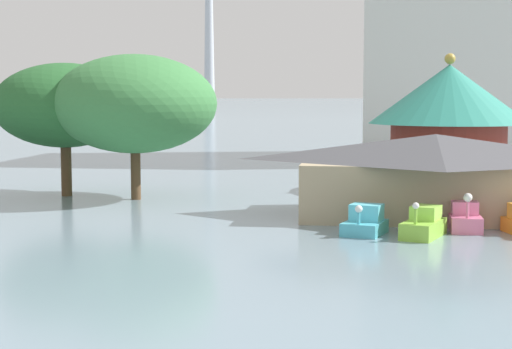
{
  "coord_description": "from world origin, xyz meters",
  "views": [
    {
      "loc": [
        9.18,
        -12.31,
        6.31
      ],
      "look_at": [
        5.11,
        17.63,
        3.35
      ],
      "focal_mm": 58.28,
      "sensor_mm": 36.0,
      "label": 1
    }
  ],
  "objects_px": {
    "boathouse": "(435,173)",
    "pedal_boat_lime": "(424,225)",
    "pedal_boat_cyan": "(365,223)",
    "green_roof_pavilion": "(449,118)",
    "pedal_boat_pink": "(465,219)",
    "background_building_block": "(472,10)",
    "shoreline_tree_mid": "(135,104)",
    "shoreline_tree_tall_left": "(65,105)"
  },
  "relations": [
    {
      "from": "boathouse",
      "to": "pedal_boat_lime",
      "type": "bearing_deg",
      "value": -98.59
    },
    {
      "from": "pedal_boat_cyan",
      "to": "green_roof_pavilion",
      "type": "distance_m",
      "value": 18.67
    },
    {
      "from": "pedal_boat_pink",
      "to": "boathouse",
      "type": "relative_size",
      "value": 0.16
    },
    {
      "from": "pedal_boat_pink",
      "to": "background_building_block",
      "type": "bearing_deg",
      "value": 173.53
    },
    {
      "from": "pedal_boat_cyan",
      "to": "pedal_boat_pink",
      "type": "height_order",
      "value": "pedal_boat_pink"
    },
    {
      "from": "pedal_boat_pink",
      "to": "shoreline_tree_mid",
      "type": "bearing_deg",
      "value": -115.95
    },
    {
      "from": "pedal_boat_lime",
      "to": "green_roof_pavilion",
      "type": "bearing_deg",
      "value": -168.41
    },
    {
      "from": "pedal_boat_pink",
      "to": "shoreline_tree_tall_left",
      "type": "bearing_deg",
      "value": -113.47
    },
    {
      "from": "shoreline_tree_tall_left",
      "to": "shoreline_tree_mid",
      "type": "xyz_separation_m",
      "value": [
        4.72,
        -1.12,
        0.12
      ]
    },
    {
      "from": "shoreline_tree_tall_left",
      "to": "background_building_block",
      "type": "bearing_deg",
      "value": 51.0
    },
    {
      "from": "pedal_boat_cyan",
      "to": "green_roof_pavilion",
      "type": "bearing_deg",
      "value": 179.15
    },
    {
      "from": "green_roof_pavilion",
      "to": "shoreline_tree_mid",
      "type": "height_order",
      "value": "green_roof_pavilion"
    },
    {
      "from": "pedal_boat_lime",
      "to": "green_roof_pavilion",
      "type": "xyz_separation_m",
      "value": [
        2.63,
        17.84,
        4.2
      ]
    },
    {
      "from": "background_building_block",
      "to": "pedal_boat_pink",
      "type": "bearing_deg",
      "value": -96.78
    },
    {
      "from": "pedal_boat_pink",
      "to": "green_roof_pavilion",
      "type": "bearing_deg",
      "value": 177.99
    },
    {
      "from": "shoreline_tree_tall_left",
      "to": "boathouse",
      "type": "bearing_deg",
      "value": -14.65
    },
    {
      "from": "boathouse",
      "to": "background_building_block",
      "type": "relative_size",
      "value": 0.51
    },
    {
      "from": "pedal_boat_lime",
      "to": "green_roof_pavilion",
      "type": "distance_m",
      "value": 18.52
    },
    {
      "from": "pedal_boat_cyan",
      "to": "shoreline_tree_tall_left",
      "type": "bearing_deg",
      "value": -106.58
    },
    {
      "from": "pedal_boat_pink",
      "to": "background_building_block",
      "type": "distance_m",
      "value": 47.3
    },
    {
      "from": "green_roof_pavilion",
      "to": "shoreline_tree_mid",
      "type": "bearing_deg",
      "value": -159.72
    },
    {
      "from": "green_roof_pavilion",
      "to": "pedal_boat_pink",
      "type": "bearing_deg",
      "value": -92.32
    },
    {
      "from": "boathouse",
      "to": "shoreline_tree_tall_left",
      "type": "height_order",
      "value": "shoreline_tree_tall_left"
    },
    {
      "from": "background_building_block",
      "to": "boathouse",
      "type": "bearing_deg",
      "value": -98.94
    },
    {
      "from": "pedal_boat_cyan",
      "to": "background_building_block",
      "type": "distance_m",
      "value": 49.46
    },
    {
      "from": "boathouse",
      "to": "shoreline_tree_tall_left",
      "type": "xyz_separation_m",
      "value": [
        -21.84,
        5.71,
        3.34
      ]
    },
    {
      "from": "pedal_boat_pink",
      "to": "boathouse",
      "type": "height_order",
      "value": "boathouse"
    },
    {
      "from": "shoreline_tree_tall_left",
      "to": "shoreline_tree_mid",
      "type": "height_order",
      "value": "shoreline_tree_mid"
    },
    {
      "from": "background_building_block",
      "to": "shoreline_tree_mid",
      "type": "bearing_deg",
      "value": -123.16
    },
    {
      "from": "pedal_boat_lime",
      "to": "boathouse",
      "type": "xyz_separation_m",
      "value": [
        0.95,
        6.31,
        1.68
      ]
    },
    {
      "from": "green_roof_pavilion",
      "to": "background_building_block",
      "type": "bearing_deg",
      "value": 80.8
    },
    {
      "from": "boathouse",
      "to": "pedal_boat_cyan",
      "type": "bearing_deg",
      "value": -120.83
    },
    {
      "from": "green_roof_pavilion",
      "to": "background_building_block",
      "type": "distance_m",
      "value": 30.93
    },
    {
      "from": "pedal_boat_pink",
      "to": "shoreline_tree_tall_left",
      "type": "distance_m",
      "value": 25.5
    },
    {
      "from": "pedal_boat_lime",
      "to": "boathouse",
      "type": "height_order",
      "value": "boathouse"
    },
    {
      "from": "pedal_boat_cyan",
      "to": "shoreline_tree_tall_left",
      "type": "distance_m",
      "value": 22.27
    },
    {
      "from": "shoreline_tree_tall_left",
      "to": "pedal_boat_lime",
      "type": "bearing_deg",
      "value": -29.91
    },
    {
      "from": "shoreline_tree_mid",
      "to": "boathouse",
      "type": "bearing_deg",
      "value": -15.0
    },
    {
      "from": "pedal_boat_lime",
      "to": "pedal_boat_pink",
      "type": "bearing_deg",
      "value": 154.23
    },
    {
      "from": "pedal_boat_cyan",
      "to": "boathouse",
      "type": "xyz_separation_m",
      "value": [
        3.52,
        5.89,
        1.7
      ]
    },
    {
      "from": "pedal_boat_pink",
      "to": "shoreline_tree_mid",
      "type": "xyz_separation_m",
      "value": [
        -18.16,
        8.96,
        5.12
      ]
    },
    {
      "from": "boathouse",
      "to": "shoreline_tree_mid",
      "type": "height_order",
      "value": "shoreline_tree_mid"
    }
  ]
}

